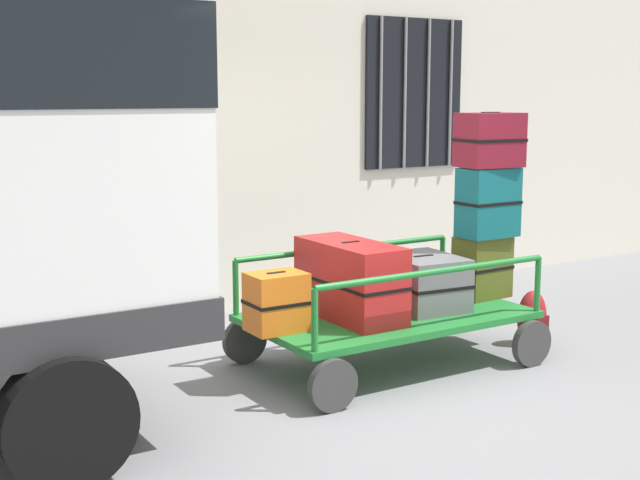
% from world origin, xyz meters
% --- Properties ---
extents(ground_plane, '(40.00, 40.00, 0.00)m').
position_xyz_m(ground_plane, '(0.00, 0.00, 0.00)').
color(ground_plane, gray).
extents(building_wall, '(12.00, 0.38, 5.00)m').
position_xyz_m(building_wall, '(0.00, 2.71, 2.50)').
color(building_wall, silver).
rests_on(building_wall, ground).
extents(luggage_cart, '(2.11, 1.27, 0.40)m').
position_xyz_m(luggage_cart, '(0.36, 0.49, 0.33)').
color(luggage_cart, '#1E722D').
rests_on(luggage_cart, ground).
extents(cart_railing, '(2.00, 1.13, 0.43)m').
position_xyz_m(cart_railing, '(0.36, 0.49, 0.74)').
color(cart_railing, '#1E722D').
rests_on(cart_railing, luggage_cart).
extents(suitcase_left_bottom, '(0.40, 0.31, 0.41)m').
position_xyz_m(suitcase_left_bottom, '(-0.58, 0.50, 0.60)').
color(suitcase_left_bottom, orange).
rests_on(suitcase_left_bottom, luggage_cart).
extents(suitcase_midleft_bottom, '(0.41, 0.93, 0.56)m').
position_xyz_m(suitcase_midleft_bottom, '(0.05, 0.53, 0.67)').
color(suitcase_midleft_bottom, '#B21E1E').
rests_on(suitcase_midleft_bottom, luggage_cart).
extents(suitcase_center_bottom, '(0.56, 0.68, 0.41)m').
position_xyz_m(suitcase_center_bottom, '(0.67, 0.47, 0.60)').
color(suitcase_center_bottom, slate).
rests_on(suitcase_center_bottom, luggage_cart).
extents(suitcase_midright_bottom, '(0.43, 0.31, 0.49)m').
position_xyz_m(suitcase_midright_bottom, '(1.30, 0.50, 0.64)').
color(suitcase_midright_bottom, '#4C5119').
rests_on(suitcase_midright_bottom, luggage_cart).
extents(suitcase_midright_middle, '(0.47, 0.28, 0.55)m').
position_xyz_m(suitcase_midright_middle, '(1.30, 0.46, 1.16)').
color(suitcase_midright_middle, '#0F5960').
rests_on(suitcase_midright_middle, suitcase_midright_bottom).
extents(suitcase_midright_top, '(0.50, 0.37, 0.42)m').
position_xyz_m(suitcase_midright_top, '(1.30, 0.46, 1.65)').
color(suitcase_midright_top, maroon).
rests_on(suitcase_midright_top, suitcase_midright_middle).
extents(backpack, '(0.27, 0.22, 0.44)m').
position_xyz_m(backpack, '(1.66, 0.30, 0.22)').
color(backpack, maroon).
rests_on(backpack, ground).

